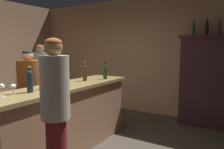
% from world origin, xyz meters
% --- Properties ---
extents(wall_back, '(5.75, 0.12, 2.80)m').
position_xyz_m(wall_back, '(0.00, 2.90, 1.40)').
color(wall_back, tan).
rests_on(wall_back, ground).
extents(bar_counter, '(0.66, 2.99, 1.04)m').
position_xyz_m(bar_counter, '(0.22, 0.08, 0.52)').
color(bar_counter, '#9E7054').
rests_on(bar_counter, ground).
extents(display_cabinet, '(0.96, 0.42, 1.85)m').
position_xyz_m(display_cabinet, '(1.81, 2.60, 0.96)').
color(display_cabinet, '#351C20').
rests_on(display_cabinet, ground).
extents(wine_bottle_chardonnay, '(0.07, 0.07, 0.31)m').
position_xyz_m(wine_bottle_chardonnay, '(0.37, 1.15, 1.18)').
color(wine_bottle_chardonnay, '#1D3F1C').
rests_on(wine_bottle_chardonnay, bar_counter).
extents(wine_bottle_pinot, '(0.08, 0.08, 0.33)m').
position_xyz_m(wine_bottle_pinot, '(0.21, -0.34, 1.19)').
color(wine_bottle_pinot, '#1C2B37').
rests_on(wine_bottle_pinot, bar_counter).
extents(wine_bottle_merlot, '(0.07, 0.07, 0.33)m').
position_xyz_m(wine_bottle_merlot, '(0.20, 0.79, 1.19)').
color(wine_bottle_merlot, '#4E2E20').
rests_on(wine_bottle_merlot, bar_counter).
extents(wine_bottle_riesling, '(0.08, 0.08, 0.33)m').
position_xyz_m(wine_bottle_riesling, '(0.23, -0.03, 1.19)').
color(wine_bottle_riesling, '#2D4730').
rests_on(wine_bottle_riesling, bar_counter).
extents(wine_glass_front, '(0.07, 0.07, 0.13)m').
position_xyz_m(wine_glass_front, '(0.13, -0.52, 1.13)').
color(wine_glass_front, white).
rests_on(wine_glass_front, bar_counter).
extents(wine_glass_mid, '(0.07, 0.07, 0.16)m').
position_xyz_m(wine_glass_mid, '(0.18, -0.70, 1.15)').
color(wine_glass_mid, white).
rests_on(wine_glass_mid, bar_counter).
extents(wine_glass_rear, '(0.08, 0.08, 0.15)m').
position_xyz_m(wine_glass_rear, '(0.18, 0.27, 1.15)').
color(wine_glass_rear, white).
rests_on(wine_glass_rear, bar_counter).
extents(display_bottle_left, '(0.07, 0.07, 0.33)m').
position_xyz_m(display_bottle_left, '(1.57, 2.60, 1.99)').
color(display_bottle_left, '#224F28').
rests_on(display_bottle_left, display_cabinet).
extents(display_bottle_midleft, '(0.07, 0.07, 0.32)m').
position_xyz_m(display_bottle_midleft, '(1.82, 2.60, 1.99)').
color(display_bottle_midleft, black).
rests_on(display_bottle_midleft, display_cabinet).
extents(display_bottle_center, '(0.07, 0.07, 0.31)m').
position_xyz_m(display_bottle_center, '(2.04, 2.60, 1.98)').
color(display_bottle_center, '#44311C').
rests_on(display_bottle_center, display_cabinet).
extents(patron_tall, '(0.39, 0.39, 1.66)m').
position_xyz_m(patron_tall, '(-1.37, 1.18, 0.90)').
color(patron_tall, '#35342B').
rests_on(patron_tall, ground).
extents(patron_near_entrance, '(0.39, 0.39, 1.56)m').
position_xyz_m(patron_near_entrance, '(-0.70, 0.34, 0.85)').
color(patron_near_entrance, maroon).
rests_on(patron_near_entrance, ground).
extents(bartender, '(0.31, 0.31, 1.70)m').
position_xyz_m(bartender, '(0.85, -0.53, 0.95)').
color(bartender, maroon).
rests_on(bartender, ground).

